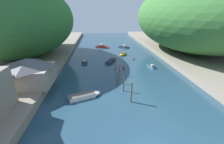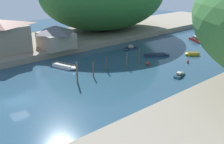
% 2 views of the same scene
% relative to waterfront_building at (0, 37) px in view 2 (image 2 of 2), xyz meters
% --- Properties ---
extents(water_surface, '(130.00, 130.00, 0.00)m').
position_rel_waterfront_building_xyz_m(water_surface, '(20.71, 25.57, -5.14)').
color(water_surface, '#234256').
rests_on(water_surface, ground).
extents(left_bank, '(22.00, 120.00, 1.37)m').
position_rel_waterfront_building_xyz_m(left_bank, '(-5.25, 25.57, -4.45)').
color(left_bank, gray).
rests_on(left_bank, ground).
extents(waterfront_building, '(6.51, 12.22, 7.34)m').
position_rel_waterfront_building_xyz_m(waterfront_building, '(0.00, 0.00, 0.00)').
color(waterfront_building, gray).
rests_on(waterfront_building, left_bank).
extents(boathouse_shed, '(8.29, 7.21, 5.13)m').
position_rel_waterfront_building_xyz_m(boathouse_shed, '(2.76, 11.41, -1.12)').
color(boathouse_shed, gray).
rests_on(boathouse_shed, left_bank).
extents(boat_small_dinghy, '(1.74, 3.61, 0.90)m').
position_rel_waterfront_building_xyz_m(boat_small_dinghy, '(11.41, 26.67, -4.86)').
color(boat_small_dinghy, navy).
rests_on(boat_small_dinghy, water_surface).
extents(boat_moored_right, '(1.98, 3.66, 0.80)m').
position_rel_waterfront_building_xyz_m(boat_moored_right, '(29.81, 21.97, -4.89)').
color(boat_moored_right, teal).
rests_on(boat_moored_right, water_surface).
extents(boat_open_rowboat, '(5.94, 3.55, 0.72)m').
position_rel_waterfront_building_xyz_m(boat_open_rowboat, '(13.04, 8.03, -4.78)').
color(boat_open_rowboat, silver).
rests_on(boat_open_rowboat, water_surface).
extents(boat_cabin_cruiser, '(6.14, 4.44, 1.34)m').
position_rel_waterfront_building_xyz_m(boat_cabin_cruiser, '(17.50, 46.74, -4.74)').
color(boat_cabin_cruiser, red).
rests_on(boat_cabin_cruiser, water_surface).
extents(boat_navy_launch, '(4.15, 6.05, 0.56)m').
position_rel_waterfront_building_xyz_m(boat_navy_launch, '(19.50, 27.86, -4.86)').
color(boat_navy_launch, navy).
rests_on(boat_navy_launch, water_surface).
extents(boat_white_cruiser, '(2.96, 3.36, 0.69)m').
position_rel_waterfront_building_xyz_m(boat_white_cruiser, '(23.93, 34.30, -4.80)').
color(boat_white_cruiser, gold).
rests_on(boat_white_cruiser, water_surface).
extents(mooring_post_nearest, '(0.29, 0.29, 3.72)m').
position_rel_waterfront_building_xyz_m(mooring_post_nearest, '(20.71, 5.79, -3.27)').
color(mooring_post_nearest, brown).
rests_on(mooring_post_nearest, water_surface).
extents(mooring_post_second, '(0.25, 0.25, 2.82)m').
position_rel_waterfront_building_xyz_m(mooring_post_second, '(20.07, 9.55, -3.72)').
color(mooring_post_second, brown).
rests_on(mooring_post_second, water_surface).
extents(mooring_post_middle, '(0.25, 0.25, 2.74)m').
position_rel_waterfront_building_xyz_m(mooring_post_middle, '(19.26, 13.21, -3.76)').
color(mooring_post_middle, '#4C3D2D').
rests_on(mooring_post_middle, water_surface).
extents(mooring_post_fourth, '(0.24, 0.24, 2.90)m').
position_rel_waterfront_building_xyz_m(mooring_post_fourth, '(20.34, 17.51, -3.68)').
color(mooring_post_fourth, brown).
rests_on(mooring_post_fourth, water_surface).
extents(mooring_post_farthest, '(0.23, 0.23, 3.13)m').
position_rel_waterfront_building_xyz_m(mooring_post_farthest, '(19.82, 21.44, -3.56)').
color(mooring_post_farthest, brown).
rests_on(mooring_post_farthest, water_surface).
extents(channel_buoy_near, '(0.51, 0.51, 0.77)m').
position_rel_waterfront_building_xyz_m(channel_buoy_near, '(26.55, 29.13, -4.84)').
color(channel_buoy_near, red).
rests_on(channel_buoy_near, water_surface).
extents(channel_buoy_far, '(0.63, 0.63, 0.94)m').
position_rel_waterfront_building_xyz_m(channel_buoy_far, '(22.13, 21.68, -4.77)').
color(channel_buoy_far, red).
rests_on(channel_buoy_far, water_surface).
extents(person_on_quay, '(0.34, 0.43, 1.69)m').
position_rel_waterfront_building_xyz_m(person_on_quay, '(3.97, 14.53, -2.79)').
color(person_on_quay, '#282D3D').
rests_on(person_on_quay, left_bank).
extents(person_by_boathouse, '(0.35, 0.44, 1.69)m').
position_rel_waterfront_building_xyz_m(person_by_boathouse, '(3.32, 9.64, -2.79)').
color(person_by_boathouse, '#282D3D').
rests_on(person_by_boathouse, left_bank).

